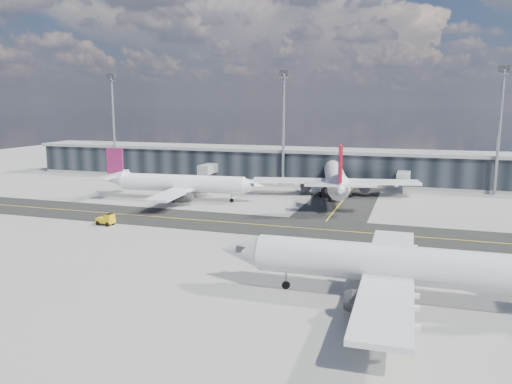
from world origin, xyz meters
TOP-DOWN VIEW (x-y plane):
  - ground at (0.00, 0.00)m, footprint 300.00×300.00m
  - taxiway_lanes at (3.91, 10.74)m, footprint 180.00×63.00m
  - terminal_concourse at (0.04, 54.93)m, footprint 152.00×19.80m
  - floodlight_masts at (0.00, 48.00)m, footprint 102.50×0.70m
  - airliner_af at (-15.65, 20.21)m, footprint 37.07×31.63m
  - airliner_redtail at (15.72, 34.22)m, footprint 37.58×43.80m
  - airliner_near at (32.15, -23.81)m, footprint 40.27×34.25m
  - baggage_tug at (-17.24, -4.39)m, footprint 3.48×2.14m
  - service_van at (16.86, 30.35)m, footprint 2.41×4.96m

SIDE VIEW (x-z plane):
  - ground at x=0.00m, z-range 0.00..0.00m
  - taxiway_lanes at x=3.91m, z-range -0.01..0.03m
  - service_van at x=16.86m, z-range 0.00..1.36m
  - baggage_tug at x=-17.24m, z-range 0.00..2.05m
  - airliner_af at x=-15.65m, z-range -1.86..9.11m
  - airliner_near at x=32.15m, z-range -2.03..9.94m
  - terminal_concourse at x=0.04m, z-range -0.31..8.49m
  - airliner_redtail at x=15.72m, z-range -2.21..10.82m
  - floodlight_masts at x=0.00m, z-range 1.16..30.06m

